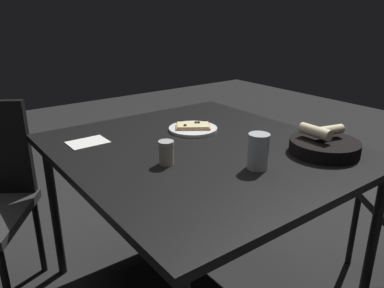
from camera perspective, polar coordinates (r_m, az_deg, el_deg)
name	(u,v)px	position (r m, az deg, el deg)	size (l,w,h in m)	color
dining_table	(201,159)	(1.55, 1.46, -2.29)	(1.07, 1.18, 0.74)	black
pizza_plate	(193,128)	(1.74, 0.15, 2.43)	(0.23, 0.23, 0.04)	white
bread_basket	(324,145)	(1.55, 19.51, -0.12)	(0.27, 0.27, 0.11)	black
beer_glass	(258,153)	(1.33, 10.05, -1.41)	(0.07, 0.07, 0.13)	silver
pepper_shaker	(166,154)	(1.35, -3.94, -1.54)	(0.06, 0.06, 0.09)	#BFB299
napkin	(88,142)	(1.64, -15.60, 0.23)	(0.16, 0.12, 0.00)	white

